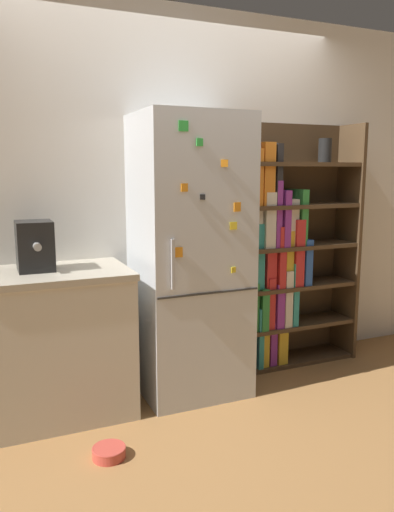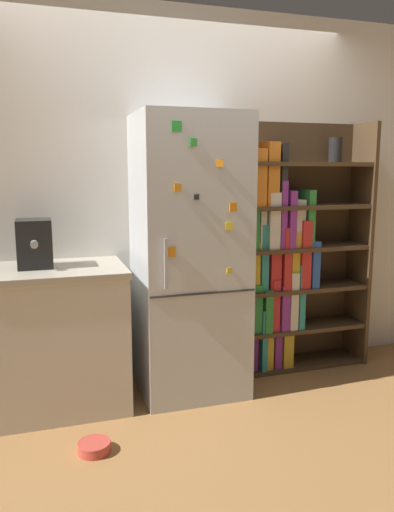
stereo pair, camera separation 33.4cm
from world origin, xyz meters
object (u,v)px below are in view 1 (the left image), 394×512
at_px(espresso_machine, 35,246).
at_px(pet_bowl, 109,452).
at_px(refrigerator, 190,257).
at_px(bookshelf, 279,255).

bearing_deg(espresso_machine, pet_bowl, -69.03).
relative_size(espresso_machine, pet_bowl, 1.65).
height_order(refrigerator, pet_bowl, refrigerator).
distance_m(refrigerator, bookshelf, 0.83).
distance_m(bookshelf, pet_bowl, 1.91).
bearing_deg(pet_bowl, espresso_machine, 110.97).
relative_size(refrigerator, pet_bowl, 10.34).
distance_m(refrigerator, espresso_machine, 0.98).
xyz_separation_m(refrigerator, espresso_machine, (-0.97, 0.04, 0.13)).
relative_size(refrigerator, bookshelf, 1.00).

